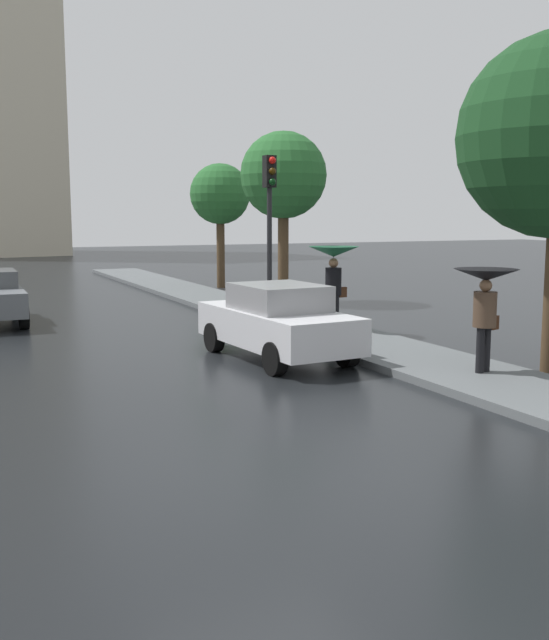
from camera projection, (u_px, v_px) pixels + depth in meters
ground at (267, 475)px, 8.02m from camera, size 120.00×120.00×0.00m
car_white_mid_road at (277, 321)px, 14.40m from camera, size 1.95×4.07×1.48m
pedestrian_with_umbrella_near at (334, 262)px, 17.09m from camera, size 1.17×1.17×1.94m
pedestrian_with_umbrella_far at (486, 291)px, 12.43m from camera, size 1.08×1.08×1.77m
traffic_light at (270, 208)px, 17.61m from camera, size 0.26×0.39×4.06m
street_tree_near at (283, 176)px, 23.18m from camera, size 2.73×2.73×5.41m
street_tree_far at (220, 195)px, 28.38m from camera, size 2.32×2.32×4.78m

